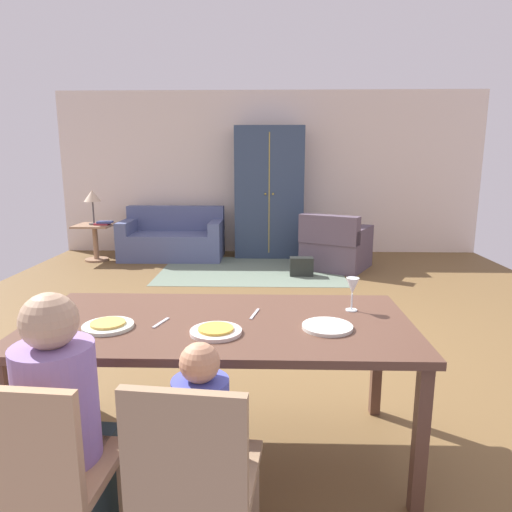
# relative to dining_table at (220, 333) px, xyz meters

# --- Properties ---
(ground_plane) EXTENTS (7.12, 6.69, 0.02)m
(ground_plane) POSITION_rel_dining_table_xyz_m (0.26, 2.28, -0.70)
(ground_plane) COLOR brown
(back_wall) EXTENTS (7.12, 0.10, 2.70)m
(back_wall) POSITION_rel_dining_table_xyz_m (0.26, 5.68, 0.66)
(back_wall) COLOR beige
(back_wall) RESTS_ON ground_plane
(dining_table) EXTENTS (1.98, 0.95, 0.76)m
(dining_table) POSITION_rel_dining_table_xyz_m (0.00, 0.00, 0.00)
(dining_table) COLOR brown
(dining_table) RESTS_ON ground_plane
(plate_near_man) EXTENTS (0.25, 0.25, 0.02)m
(plate_near_man) POSITION_rel_dining_table_xyz_m (-0.54, -0.12, 0.08)
(plate_near_man) COLOR silver
(plate_near_man) RESTS_ON dining_table
(pizza_near_man) EXTENTS (0.17, 0.17, 0.01)m
(pizza_near_man) POSITION_rel_dining_table_xyz_m (-0.54, -0.12, 0.09)
(pizza_near_man) COLOR gold
(pizza_near_man) RESTS_ON plate_near_man
(plate_near_child) EXTENTS (0.25, 0.25, 0.02)m
(plate_near_child) POSITION_rel_dining_table_xyz_m (0.00, -0.18, 0.08)
(plate_near_child) COLOR silver
(plate_near_child) RESTS_ON dining_table
(pizza_near_child) EXTENTS (0.17, 0.17, 0.01)m
(pizza_near_child) POSITION_rel_dining_table_xyz_m (0.00, -0.18, 0.09)
(pizza_near_child) COLOR gold
(pizza_near_child) RESTS_ON plate_near_child
(plate_near_woman) EXTENTS (0.25, 0.25, 0.02)m
(plate_near_woman) POSITION_rel_dining_table_xyz_m (0.54, -0.10, 0.08)
(plate_near_woman) COLOR silver
(plate_near_woman) RESTS_ON dining_table
(wine_glass) EXTENTS (0.07, 0.07, 0.19)m
(wine_glass) POSITION_rel_dining_table_xyz_m (0.71, 0.18, 0.20)
(wine_glass) COLOR silver
(wine_glass) RESTS_ON dining_table
(fork) EXTENTS (0.06, 0.15, 0.01)m
(fork) POSITION_rel_dining_table_xyz_m (-0.30, -0.05, 0.07)
(fork) COLOR silver
(fork) RESTS_ON dining_table
(knife) EXTENTS (0.05, 0.17, 0.01)m
(knife) POSITION_rel_dining_table_xyz_m (0.18, 0.10, 0.07)
(knife) COLOR silver
(knife) RESTS_ON dining_table
(dining_chair_man) EXTENTS (0.45, 0.45, 0.87)m
(dining_chair_man) POSITION_rel_dining_table_xyz_m (-0.55, -0.83, -0.20)
(dining_chair_man) COLOR tan
(dining_chair_man) RESTS_ON ground_plane
(person_man) EXTENTS (0.30, 0.41, 1.11)m
(person_man) POSITION_rel_dining_table_xyz_m (-0.54, -0.66, -0.18)
(person_man) COLOR #2B4247
(person_man) RESTS_ON ground_plane
(dining_chair_child) EXTENTS (0.46, 0.46, 0.87)m
(dining_chair_child) POSITION_rel_dining_table_xyz_m (-0.01, -0.83, -0.20)
(dining_chair_child) COLOR #A07F5D
(dining_chair_child) RESTS_ON ground_plane
(person_child) EXTENTS (0.22, 0.30, 0.92)m
(person_child) POSITION_rel_dining_table_xyz_m (0.00, -0.66, -0.26)
(person_child) COLOR #3E3053
(person_child) RESTS_ON ground_plane
(area_rug) EXTENTS (2.60, 1.80, 0.01)m
(area_rug) POSITION_rel_dining_table_xyz_m (0.00, 4.22, -0.69)
(area_rug) COLOR slate
(area_rug) RESTS_ON ground_plane
(couch) EXTENTS (1.62, 0.86, 0.82)m
(couch) POSITION_rel_dining_table_xyz_m (-1.31, 5.08, -0.39)
(couch) COLOR slate
(couch) RESTS_ON ground_plane
(armchair) EXTENTS (1.16, 1.16, 0.82)m
(armchair) POSITION_rel_dining_table_xyz_m (1.24, 4.37, -0.37)
(armchair) COLOR #584958
(armchair) RESTS_ON ground_plane
(armoire) EXTENTS (1.10, 0.59, 2.10)m
(armoire) POSITION_rel_dining_table_xyz_m (0.26, 5.29, 0.36)
(armoire) COLOR #2F3F59
(armoire) RESTS_ON ground_plane
(side_table) EXTENTS (0.56, 0.56, 0.58)m
(side_table) POSITION_rel_dining_table_xyz_m (-2.49, 4.82, -0.32)
(side_table) COLOR #9C7557
(side_table) RESTS_ON ground_plane
(table_lamp) EXTENTS (0.26, 0.26, 0.54)m
(table_lamp) POSITION_rel_dining_table_xyz_m (-2.49, 4.82, 0.31)
(table_lamp) COLOR #4A4444
(table_lamp) RESTS_ON side_table
(book_lower) EXTENTS (0.22, 0.16, 0.03)m
(book_lower) POSITION_rel_dining_table_xyz_m (-2.35, 4.77, -0.10)
(book_lower) COLOR maroon
(book_lower) RESTS_ON side_table
(book_upper) EXTENTS (0.22, 0.16, 0.03)m
(book_upper) POSITION_rel_dining_table_xyz_m (-2.31, 4.78, -0.07)
(book_upper) COLOR #3A4982
(book_upper) RESTS_ON book_lower
(handbag) EXTENTS (0.32, 0.16, 0.26)m
(handbag) POSITION_rel_dining_table_xyz_m (0.71, 3.92, -0.56)
(handbag) COLOR black
(handbag) RESTS_ON ground_plane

